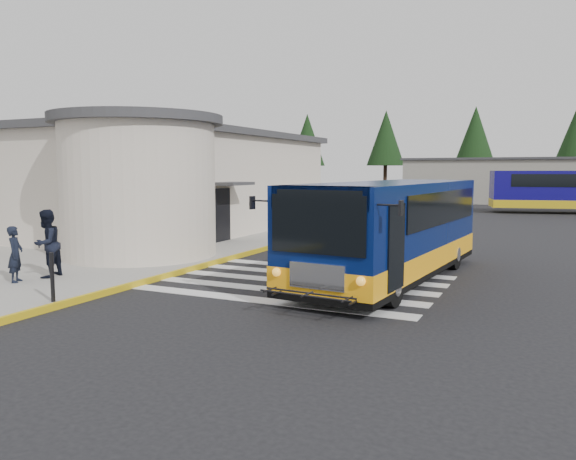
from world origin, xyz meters
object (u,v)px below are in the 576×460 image
at_px(transit_bus, 391,234).
at_px(bollard, 52,277).
at_px(pedestrian_a, 15,254).
at_px(pedestrian_b, 47,244).
at_px(far_bus_a, 566,189).

distance_m(transit_bus, bollard, 8.85).
bearing_deg(bollard, pedestrian_a, 155.68).
distance_m(pedestrian_a, pedestrian_b, 0.88).
bearing_deg(transit_bus, pedestrian_a, -144.01).
relative_size(transit_bus, far_bus_a, 0.95).
relative_size(pedestrian_b, far_bus_a, 0.18).
bearing_deg(pedestrian_a, pedestrian_b, -46.60).
distance_m(pedestrian_b, bollard, 3.21).
bearing_deg(pedestrian_a, bollard, -145.81).
height_order(transit_bus, bollard, transit_bus).
relative_size(transit_bus, pedestrian_a, 6.71).
bearing_deg(bollard, far_bus_a, 72.91).
bearing_deg(transit_bus, far_bus_a, 85.40).
height_order(bollard, far_bus_a, far_bus_a).
bearing_deg(far_bus_a, bollard, 150.74).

